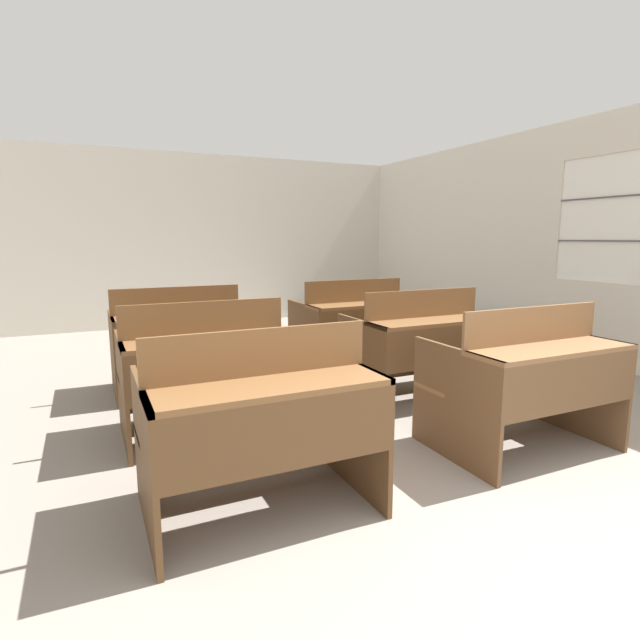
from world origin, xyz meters
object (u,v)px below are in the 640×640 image
object	(u,v)px
bench_third_right	(353,324)
wastepaper_bin	(475,326)
bench_second_right	(419,345)
bench_third_left	(178,339)
bench_front_right	(525,378)
bench_front_left	(260,421)
bench_second_left	(205,368)

from	to	relation	value
bench_third_right	wastepaper_bin	world-z (taller)	bench_third_right
bench_second_right	bench_third_left	distance (m)	2.19
bench_second_right	bench_third_right	distance (m)	1.16
bench_front_right	bench_third_left	size ratio (longest dim) A/B	1.00
bench_front_left	bench_front_right	distance (m)	1.84
bench_front_right	bench_second_left	size ratio (longest dim) A/B	1.00
bench_third_left	bench_third_right	world-z (taller)	same
bench_second_right	wastepaper_bin	xyz separation A→B (m)	(2.27, 1.80, -0.29)
bench_third_right	bench_second_left	bearing A→B (deg)	-147.77
bench_second_right	bench_front_left	bearing A→B (deg)	-147.62
bench_front_right	bench_front_left	bearing A→B (deg)	-179.88
bench_front_right	wastepaper_bin	size ratio (longest dim) A/B	2.95
bench_second_left	bench_second_right	distance (m)	1.85
bench_front_right	bench_second_right	size ratio (longest dim) A/B	1.00
bench_second_right	wastepaper_bin	bearing A→B (deg)	38.38
bench_front_right	bench_second_left	distance (m)	2.19
bench_front_right	bench_third_left	xyz separation A→B (m)	(-1.85, 2.32, 0.00)
bench_third_right	bench_third_left	bearing A→B (deg)	-179.92
bench_second_left	bench_second_right	world-z (taller)	same
bench_third_left	wastepaper_bin	distance (m)	4.18
bench_third_left	wastepaper_bin	size ratio (longest dim) A/B	2.95
bench_front_right	bench_second_right	world-z (taller)	same
bench_front_left	bench_third_right	distance (m)	2.95
bench_front_left	bench_third_left	xyz separation A→B (m)	(-0.02, 2.33, 0.00)
bench_front_left	bench_third_right	size ratio (longest dim) A/B	1.00
bench_second_left	bench_third_right	world-z (taller)	same
bench_third_left	bench_third_right	bearing A→B (deg)	0.08
bench_second_left	wastepaper_bin	xyz separation A→B (m)	(4.12, 1.79, -0.29)
bench_front_right	wastepaper_bin	distance (m)	3.74
bench_second_left	wastepaper_bin	distance (m)	4.51
bench_second_left	bench_third_left	xyz separation A→B (m)	(0.00, 1.15, 0.00)
bench_front_left	bench_third_right	bearing A→B (deg)	52.08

